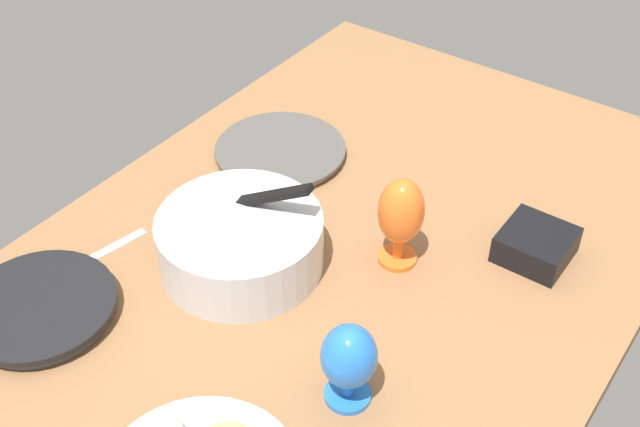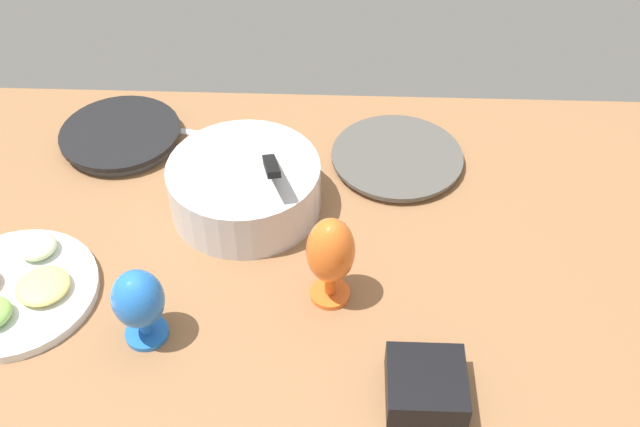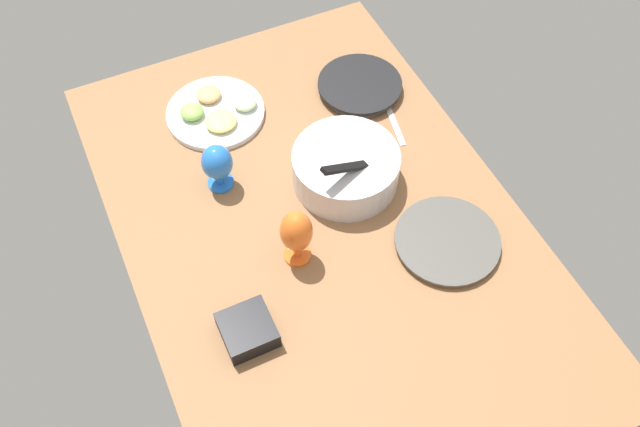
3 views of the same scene
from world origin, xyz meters
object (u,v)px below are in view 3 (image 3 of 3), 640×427
at_px(hurricane_glass_orange, 296,233).
at_px(dinner_plate_right, 447,241).
at_px(fruit_platter, 216,112).
at_px(square_bowl_black, 247,329).
at_px(dinner_plate_left, 360,86).
at_px(hurricane_glass_blue, 217,164).
at_px(mixing_bowl, 346,167).

bearing_deg(hurricane_glass_orange, dinner_plate_right, 70.53).
bearing_deg(fruit_platter, square_bowl_black, -14.00).
distance_m(dinner_plate_left, hurricane_glass_orange, 0.64).
relative_size(hurricane_glass_blue, square_bowl_black, 1.21).
bearing_deg(dinner_plate_right, hurricane_glass_blue, -132.97).
distance_m(dinner_plate_left, hurricane_glass_blue, 0.55).
bearing_deg(dinner_plate_left, hurricane_glass_blue, -72.51).
height_order(dinner_plate_left, fruit_platter, fruit_platter).
height_order(fruit_platter, square_bowl_black, square_bowl_black).
xyz_separation_m(hurricane_glass_blue, hurricane_glass_orange, (0.31, 0.10, 0.02)).
distance_m(dinner_plate_right, fruit_platter, 0.80).
relative_size(mixing_bowl, hurricane_glass_orange, 1.63).
height_order(fruit_platter, hurricane_glass_orange, hurricane_glass_orange).
bearing_deg(hurricane_glass_blue, dinner_plate_left, 107.49).
relative_size(hurricane_glass_blue, hurricane_glass_orange, 0.82).
bearing_deg(mixing_bowl, square_bowl_black, -52.14).
distance_m(mixing_bowl, square_bowl_black, 0.54).
xyz_separation_m(dinner_plate_left, square_bowl_black, (0.63, -0.62, 0.01)).
bearing_deg(hurricane_glass_orange, fruit_platter, -177.83).
xyz_separation_m(hurricane_glass_orange, square_bowl_black, (0.16, -0.20, -0.08)).
bearing_deg(dinner_plate_left, fruit_platter, -101.15).
xyz_separation_m(dinner_plate_left, hurricane_glass_orange, (0.48, -0.42, 0.09)).
height_order(mixing_bowl, square_bowl_black, mixing_bowl).
height_order(hurricane_glass_blue, square_bowl_black, hurricane_glass_blue).
relative_size(dinner_plate_left, mixing_bowl, 0.88).
bearing_deg(square_bowl_black, fruit_platter, 166.00).
bearing_deg(square_bowl_black, mixing_bowl, 127.86).
distance_m(hurricane_glass_blue, square_bowl_black, 0.48).
bearing_deg(square_bowl_black, dinner_plate_right, 92.35).
bearing_deg(mixing_bowl, hurricane_glass_orange, -52.24).
height_order(dinner_plate_right, fruit_platter, fruit_platter).
xyz_separation_m(dinner_plate_right, mixing_bowl, (-0.31, -0.15, 0.05)).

